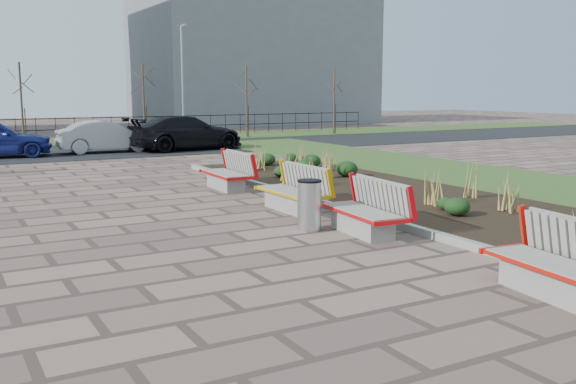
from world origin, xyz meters
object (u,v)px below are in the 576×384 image
litter_bin (309,206)px  car_black (186,133)px  lamp_east (183,84)px  bench_b (362,208)px  bench_c (290,189)px  bench_a (555,260)px  car_silver (107,136)px  bench_d (225,171)px

litter_bin → car_black: (3.87, 17.21, 0.31)m
car_black → lamp_east: bearing=-26.5°
bench_b → car_black: size_ratio=0.39×
bench_c → litter_bin: (-0.70, -1.98, -0.01)m
bench_a → car_silver: size_ratio=0.50×
lamp_east → bench_a: bearing=-100.3°
bench_d → litter_bin: 5.65m
bench_c → lamp_east: bearing=75.5°
car_silver → bench_d: bearing=-177.2°
bench_c → bench_d: 3.63m
bench_b → bench_c: same height
car_black → lamp_east: 5.97m
bench_c → bench_d: bearing=89.2°
car_black → lamp_east: (1.83, 5.22, 2.25)m
lamp_east → bench_b: bearing=-102.2°
lamp_east → bench_c: bearing=-103.7°
bench_a → lamp_east: bearing=86.2°
litter_bin → car_silver: car_silver is taller
bench_c → litter_bin: size_ratio=2.15×
litter_bin → car_silver: bearing=88.6°
car_silver → lamp_east: lamp_east is taller
bench_d → car_black: car_black is taller
bench_a → car_black: bearing=88.4°
bench_a → bench_d: bearing=96.5°
bench_d → car_silver: 12.16m
car_silver → car_black: size_ratio=0.79×
bench_a → lamp_east: 28.08m
bench_a → car_black: size_ratio=0.39×
car_silver → lamp_east: size_ratio=0.70×
bench_a → bench_c: 7.07m
bench_b → bench_d: size_ratio=1.00×
bench_a → bench_d: same height
bench_b → litter_bin: bearing=137.1°
bench_c → lamp_east: 21.20m
bench_b → bench_d: 6.38m
bench_c → litter_bin: bearing=-110.2°
car_silver → bench_c: bearing=-177.5°
bench_b → lamp_east: (5.00, 23.20, 2.54)m
car_black → lamp_east: lamp_east is taller
car_silver → bench_b: bearing=-177.6°
bench_a → car_black: car_black is taller
bench_a → bench_b: bearing=96.5°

